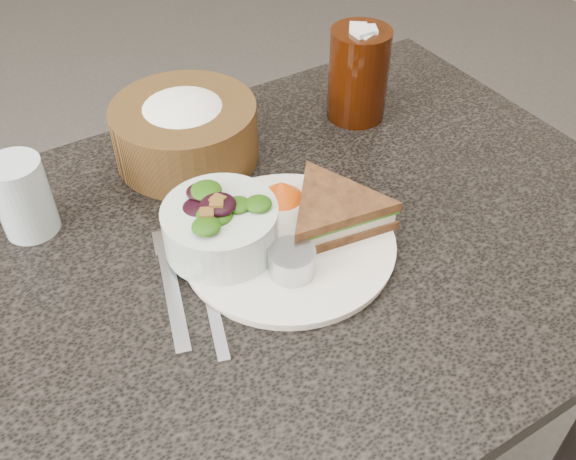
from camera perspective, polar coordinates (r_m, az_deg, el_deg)
The scene contains 11 objects.
dining_table at distance 1.11m, azimuth -0.66°, elevation -15.13°, with size 1.00×0.70×0.75m, color black.
dinner_plate at distance 0.80m, azimuth 0.00°, elevation -1.27°, with size 0.27×0.27×0.01m, color silver.
sandwich at distance 0.81m, azimuth 4.07°, elevation 1.67°, with size 0.17×0.17×0.04m, color brown, non-canonical shape.
salad_bowl at distance 0.77m, azimuth -6.05°, elevation 0.82°, with size 0.14×0.14×0.08m, color silver, non-canonical shape.
dressing_ramekin at distance 0.75m, azimuth 0.35°, elevation -2.83°, with size 0.06×0.06×0.03m, color #ABB2B9.
orange_wedge at distance 0.85m, azimuth -0.59°, elevation 3.58°, with size 0.06×0.06×0.03m, color #FE550B.
fork at distance 0.76m, azimuth -10.21°, elevation -5.60°, with size 0.02×0.18×0.00m, color #A9AFB8.
knife at distance 0.76m, azimuth -7.05°, elevation -5.37°, with size 0.01×0.21×0.00m, color #A2A7B1.
bread_basket at distance 0.93m, azimuth -9.20°, elevation 9.34°, with size 0.21×0.21×0.12m, color brown, non-canonical shape.
cola_glass at distance 1.01m, azimuth 6.29°, elevation 13.87°, with size 0.09×0.09×0.16m, color black, non-canonical shape.
water_glass at distance 0.86m, azimuth -22.52°, elevation 2.72°, with size 0.07×0.07×0.10m, color silver.
Camera 1 is at (-0.30, -0.51, 1.32)m, focal length 40.00 mm.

